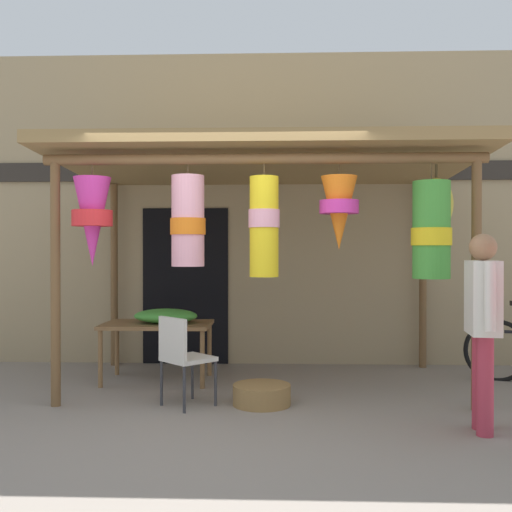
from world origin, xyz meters
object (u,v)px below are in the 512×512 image
at_px(display_table, 157,329).
at_px(flower_heap_on_table, 167,316).
at_px(wicker_basket_by_table, 262,395).
at_px(folding_chair, 182,353).
at_px(customer_foreground, 483,316).

height_order(display_table, flower_heap_on_table, flower_heap_on_table).
xyz_separation_m(display_table, wicker_basket_by_table, (1.19, -0.96, -0.49)).
bearing_deg(display_table, folding_chair, -67.36).
distance_m(display_table, folding_chair, 1.17).
bearing_deg(display_table, flower_heap_on_table, -12.44).
xyz_separation_m(display_table, flower_heap_on_table, (0.11, -0.02, 0.15)).
relative_size(display_table, wicker_basket_by_table, 2.17).
bearing_deg(wicker_basket_by_table, customer_foreground, -23.69).
distance_m(folding_chair, customer_foreground, 2.65).
distance_m(flower_heap_on_table, folding_chair, 1.12).
bearing_deg(flower_heap_on_table, display_table, 167.56).
xyz_separation_m(folding_chair, wicker_basket_by_table, (0.74, 0.11, -0.41)).
xyz_separation_m(folding_chair, customer_foreground, (2.53, -0.67, 0.43)).
xyz_separation_m(display_table, folding_chair, (0.45, -1.07, -0.08)).
relative_size(flower_heap_on_table, customer_foreground, 0.44).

